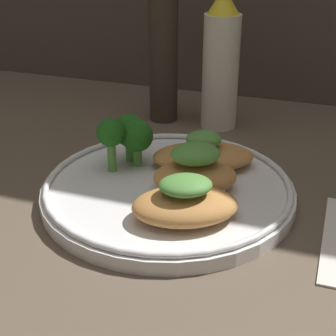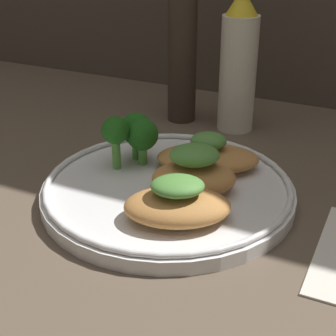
% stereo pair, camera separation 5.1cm
% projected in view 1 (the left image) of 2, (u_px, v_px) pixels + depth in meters
% --- Properties ---
extents(ground_plane, '(1.80, 1.80, 0.01)m').
position_uv_depth(ground_plane, '(168.00, 202.00, 0.53)').
color(ground_plane, brown).
extents(plate, '(0.25, 0.25, 0.02)m').
position_uv_depth(plate, '(168.00, 189.00, 0.52)').
color(plate, white).
rests_on(plate, ground_plane).
extents(grilled_meat_front, '(0.11, 0.10, 0.04)m').
position_uv_depth(grilled_meat_front, '(185.00, 203.00, 0.46)').
color(grilled_meat_front, '#BC7F42').
rests_on(grilled_meat_front, plate).
extents(grilled_meat_middle, '(0.10, 0.09, 0.05)m').
position_uv_depth(grilled_meat_middle, '(196.00, 171.00, 0.50)').
color(grilled_meat_middle, '#BC7F42').
rests_on(grilled_meat_middle, plate).
extents(grilled_meat_back, '(0.12, 0.10, 0.04)m').
position_uv_depth(grilled_meat_back, '(203.00, 155.00, 0.55)').
color(grilled_meat_back, '#BC7F42').
rests_on(grilled_meat_back, plate).
extents(broccoli_bunch, '(0.05, 0.06, 0.06)m').
position_uv_depth(broccoli_bunch, '(128.00, 134.00, 0.55)').
color(broccoli_bunch, '#569942').
rests_on(broccoli_bunch, plate).
extents(sauce_bottle, '(0.05, 0.05, 0.18)m').
position_uv_depth(sauce_bottle, '(220.00, 63.00, 0.66)').
color(sauce_bottle, silver).
rests_on(sauce_bottle, ground_plane).
extents(pepper_grinder, '(0.04, 0.04, 0.19)m').
position_uv_depth(pepper_grinder, '(163.00, 57.00, 0.68)').
color(pepper_grinder, '#382D23').
rests_on(pepper_grinder, ground_plane).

